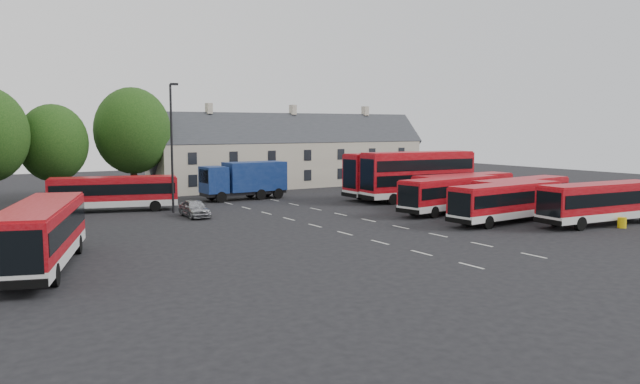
{
  "coord_description": "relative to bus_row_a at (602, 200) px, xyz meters",
  "views": [
    {
      "loc": [
        -24.17,
        -37.42,
        7.4
      ],
      "look_at": [
        2.04,
        4.54,
        2.2
      ],
      "focal_mm": 35.0,
      "sensor_mm": 36.0,
      "label": 1
    }
  ],
  "objects": [
    {
      "name": "ground",
      "position": [
        -18.55,
        9.13,
        -1.9
      ],
      "size": [
        140.0,
        140.0,
        0.0
      ],
      "primitive_type": "plane",
      "color": "black",
      "rests_on": "ground"
    },
    {
      "name": "lane_markings",
      "position": [
        -16.05,
        11.13,
        -1.9
      ],
      "size": [
        5.15,
        33.8,
        0.01
      ],
      "color": "beige",
      "rests_on": "ground"
    },
    {
      "name": "terrace_houses",
      "position": [
        -4.55,
        39.13,
        1.96
      ],
      "size": [
        35.7,
        7.13,
        10.06
      ],
      "color": "beige",
      "rests_on": "ground"
    },
    {
      "name": "bus_row_a",
      "position": [
        0.0,
        0.0,
        0.0
      ],
      "size": [
        11.35,
        3.41,
        3.16
      ],
      "rotation": [
        0.0,
        0.0,
        -0.08
      ],
      "color": "silver",
      "rests_on": "ground"
    },
    {
      "name": "bus_row_b",
      "position": [
        -5.3,
        4.52,
        -0.08
      ],
      "size": [
        10.89,
        3.23,
        3.04
      ],
      "rotation": [
        0.0,
        0.0,
        0.07
      ],
      "color": "silver",
      "rests_on": "ground"
    },
    {
      "name": "bus_row_c",
      "position": [
        -0.12,
        7.42,
        -0.1
      ],
      "size": [
        10.82,
        3.54,
        3.0
      ],
      "rotation": [
        0.0,
        0.0,
        0.11
      ],
      "color": "silver",
      "rests_on": "ground"
    },
    {
      "name": "bus_row_d",
      "position": [
        -5.08,
        10.93,
        -0.07
      ],
      "size": [
        11.03,
        4.11,
        3.05
      ],
      "rotation": [
        0.0,
        0.0,
        0.16
      ],
      "color": "silver",
      "rests_on": "ground"
    },
    {
      "name": "bus_row_e",
      "position": [
        -0.86,
        13.55,
        -0.1
      ],
      "size": [
        10.62,
        2.5,
        3.0
      ],
      "rotation": [
        0.0,
        0.0,
        -0.0
      ],
      "color": "silver",
      "rests_on": "ground"
    },
    {
      "name": "bus_dd_south",
      "position": [
        -1.81,
        18.81,
        0.9
      ],
      "size": [
        12.16,
        3.6,
        4.92
      ],
      "rotation": [
        0.0,
        0.0,
        -0.07
      ],
      "color": "silver",
      "rests_on": "ground"
    },
    {
      "name": "bus_dd_north",
      "position": [
        -2.09,
        21.93,
        0.79
      ],
      "size": [
        11.57,
        2.94,
        4.72
      ],
      "rotation": [
        0.0,
        0.0,
        -0.02
      ],
      "color": "silver",
      "rests_on": "ground"
    },
    {
      "name": "bus_west",
      "position": [
        -38.11,
        6.31,
        0.16
      ],
      "size": [
        6.44,
        12.39,
        3.43
      ],
      "rotation": [
        0.0,
        0.0,
        1.25
      ],
      "color": "silver",
      "rests_on": "ground"
    },
    {
      "name": "bus_north",
      "position": [
        -29.32,
        27.2,
        -0.08
      ],
      "size": [
        10.99,
        5.23,
        3.03
      ],
      "rotation": [
        0.0,
        0.0,
        -0.27
      ],
      "color": "silver",
      "rests_on": "ground"
    },
    {
      "name": "box_truck",
      "position": [
        -15.73,
        29.36,
        0.23
      ],
      "size": [
        8.72,
        2.85,
        3.8
      ],
      "rotation": [
        0.0,
        0.0,
        0.01
      ],
      "color": "black",
      "rests_on": "ground"
    },
    {
      "name": "silver_car",
      "position": [
        -24.59,
        20.17,
        -1.18
      ],
      "size": [
        1.85,
        4.3,
        1.45
      ],
      "primitive_type": "imported",
      "rotation": [
        0.0,
        0.0,
        -0.03
      ],
      "color": "#A1A3A9",
      "rests_on": "ground"
    },
    {
      "name": "grit_bin",
      "position": [
        0.02,
        -1.71,
        -1.51
      ],
      "size": [
        0.62,
        0.62,
        0.78
      ],
      "primitive_type": "cylinder",
      "color": "yellow",
      "rests_on": "ground"
    },
    {
      "name": "lamppost",
      "position": [
        -25.19,
        23.67,
        4.01
      ],
      "size": [
        0.77,
        0.37,
        11.08
      ],
      "rotation": [
        0.0,
        0.0,
        -0.14
      ],
      "color": "black",
      "rests_on": "ground"
    }
  ]
}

